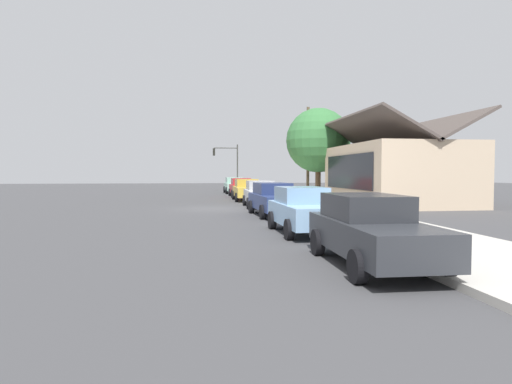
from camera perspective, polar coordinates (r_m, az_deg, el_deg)
ground_plane at (r=25.17m, az=-5.46°, el=-2.21°), size 120.00×120.00×0.00m
sidewalk_curb at (r=26.02m, az=6.96°, el=-1.89°), size 60.00×4.20×0.16m
car_seafoam at (r=43.72m, az=-2.88°, el=0.90°), size 4.37×1.99×1.59m
car_cherry at (r=37.85m, az=-1.95°, el=0.64°), size 4.31×2.01×1.59m
car_mustard at (r=32.42m, az=-1.22°, el=0.32°), size 4.75×2.05×1.59m
car_silver at (r=26.33m, az=0.60°, el=-0.22°), size 4.38×2.03×1.59m
car_navy at (r=21.12m, az=2.36°, el=-0.91°), size 4.85×2.13×1.59m
car_skyblue at (r=15.12m, az=6.24°, el=-2.32°), size 4.37×2.00×1.59m
car_charcoal at (r=10.16m, az=14.77°, el=-4.79°), size 4.65×2.00×1.59m
storefront_building at (r=29.97m, az=17.90°, el=2.45°), size 10.67×6.88×5.78m
shade_tree at (r=35.50m, az=8.17°, el=6.70°), size 5.16×5.16×7.26m
traffic_light_main at (r=48.37m, az=-3.71°, el=4.23°), size 0.37×2.79×5.20m
utility_pole_wooden at (r=36.42m, az=6.83°, el=5.45°), size 1.80×0.24×7.50m
fire_hydrant_red at (r=18.55m, az=8.67°, el=-2.41°), size 0.22×0.22×0.71m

